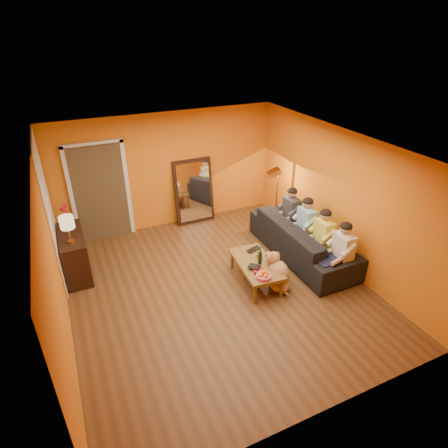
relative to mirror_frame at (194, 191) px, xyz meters
name	(u,v)px	position (x,y,z in m)	size (l,w,h in m)	color
room_shell	(209,216)	(-0.55, -2.26, 0.54)	(5.00, 5.50, 2.60)	brown
white_accent	(49,210)	(-3.04, -0.88, 0.54)	(0.02, 1.90, 2.58)	white
doorway_recess	(100,192)	(-2.05, 0.20, 0.29)	(1.06, 0.30, 2.10)	#3F2D19
door_jamb_left	(72,198)	(-2.62, 0.08, 0.29)	(0.08, 0.06, 2.20)	white
door_jamb_right	(128,189)	(-1.48, 0.08, 0.29)	(0.08, 0.06, 2.20)	white
door_header	(92,144)	(-2.05, 0.08, 1.36)	(1.22, 0.06, 0.08)	white
mirror_frame	(194,191)	(0.00, 0.00, 0.00)	(0.92, 0.06, 1.52)	black
mirror_glass	(194,192)	(0.00, -0.04, 0.00)	(0.78, 0.02, 1.36)	white
sideboard	(74,254)	(-2.79, -1.08, -0.34)	(0.44, 1.18, 0.85)	black
table_lamp	(68,230)	(-2.79, -1.38, 0.34)	(0.24, 0.24, 0.51)	beige
sofa	(302,239)	(1.45, -2.33, -0.38)	(1.02, 2.60, 0.76)	black
coffee_table	(255,272)	(0.16, -2.73, -0.55)	(0.62, 1.22, 0.42)	brown
floor_lamp	(276,200)	(1.55, -1.13, -0.04)	(0.30, 0.24, 1.44)	gold
dog	(278,271)	(0.44, -3.05, -0.41)	(0.39, 0.60, 0.71)	#997245
person_far_left	(342,252)	(1.58, -3.33, -0.15)	(0.70, 0.44, 1.22)	beige
person_mid_left	(323,238)	(1.58, -2.78, -0.15)	(0.70, 0.44, 1.22)	#D2CD46
person_mid_right	(306,225)	(1.58, -2.23, -0.15)	(0.70, 0.44, 1.22)	#85B4CF
person_far_right	(291,214)	(1.58, -1.68, -0.15)	(0.70, 0.44, 1.22)	#2F2F33
fruit_bowl	(264,274)	(0.06, -3.18, -0.26)	(0.26, 0.26, 0.16)	#CD4874
wine_bottle	(260,256)	(0.21, -2.78, -0.18)	(0.07, 0.07, 0.31)	black
tumbler	(259,255)	(0.28, -2.61, -0.29)	(0.11, 0.11, 0.10)	#B27F3F
laptop	(255,250)	(0.34, -2.38, -0.33)	(0.31, 0.20, 0.02)	black
book_lower	(252,271)	(-0.02, -2.93, -0.33)	(0.19, 0.25, 0.02)	black
book_mid	(253,269)	(-0.01, -2.92, -0.31)	(0.16, 0.22, 0.02)	red
book_upper	(253,269)	(-0.02, -2.94, -0.29)	(0.15, 0.21, 0.02)	black
vase	(68,224)	(-2.79, -0.83, 0.18)	(0.17, 0.17, 0.18)	black
flowers	(65,210)	(-2.79, -0.83, 0.47)	(0.17, 0.17, 0.51)	red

